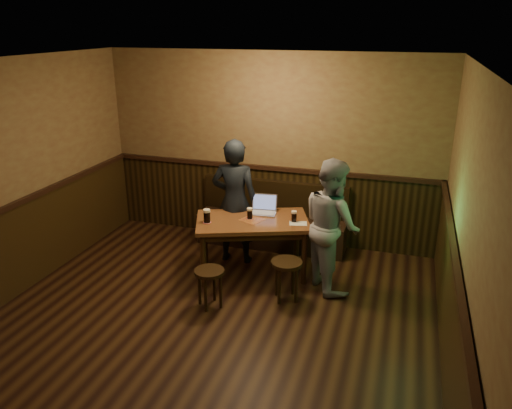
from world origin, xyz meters
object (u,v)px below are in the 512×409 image
object	(u,v)px
person_suit	(235,202)
pub_table	(252,227)
pint_mid	(250,213)
bench	(272,225)
pint_right	(294,216)
person_grey	(332,225)
stool_right	(287,269)
pint_left	(207,216)
stool_left	(209,277)
laptop	(264,208)

from	to	relation	value
person_suit	pub_table	bearing A→B (deg)	133.72
pint_mid	bench	bearing A→B (deg)	87.58
pint_right	person_grey	size ratio (longest dim) A/B	0.09
stool_right	pint_left	distance (m)	1.23
stool_left	laptop	distance (m)	1.34
person_suit	person_grey	size ratio (longest dim) A/B	1.04
pint_left	stool_left	bearing A→B (deg)	-66.44
bench	pint_mid	world-z (taller)	bench
pub_table	pint_right	xyz separation A→B (m)	(0.53, 0.09, 0.17)
pint_mid	pint_right	distance (m)	0.57
pint_left	stool_right	bearing A→B (deg)	-13.02
bench	stool_right	world-z (taller)	bench
stool_left	person_suit	xyz separation A→B (m)	(-0.12, 1.25, 0.49)
pub_table	laptop	world-z (taller)	laptop
pint_right	laptop	size ratio (longest dim) A/B	0.40
bench	pub_table	bearing A→B (deg)	-90.00
pint_left	person_suit	distance (m)	0.60
pub_table	pint_left	bearing A→B (deg)	-174.39
pub_table	pint_left	size ratio (longest dim) A/B	9.10
pint_left	pint_right	size ratio (longest dim) A/B	1.24
stool_right	person_grey	xyz separation A→B (m)	(0.44, 0.49, 0.43)
pub_table	laptop	bearing A→B (deg)	55.88
person_suit	laptop	bearing A→B (deg)	172.89
pint_left	person_grey	bearing A→B (deg)	8.64
pint_right	pint_left	bearing A→B (deg)	-161.22
pint_mid	person_suit	size ratio (longest dim) A/B	0.09
stool_right	bench	bearing A→B (deg)	111.75
bench	pint_mid	size ratio (longest dim) A/B	14.70
stool_left	person_grey	distance (m)	1.61
laptop	person_suit	bearing A→B (deg)	170.28
stool_left	pint_right	xyz separation A→B (m)	(0.75, 1.03, 0.46)
bench	person_grey	bearing A→B (deg)	-43.87
stool_left	pint_left	xyz separation A→B (m)	(-0.29, 0.68, 0.48)
pint_left	laptop	bearing A→B (deg)	43.24
pint_mid	pint_right	world-z (taller)	pint_mid
stool_left	pint_mid	bearing A→B (deg)	78.97
stool_left	pint_right	bearing A→B (deg)	53.90
pint_left	pint_right	bearing A→B (deg)	18.78
stool_right	pint_right	bearing A→B (deg)	95.92
laptop	pub_table	bearing A→B (deg)	-110.16
bench	pub_table	size ratio (longest dim) A/B	1.35
pint_left	laptop	world-z (taller)	laptop
pint_left	person_grey	xyz separation A→B (m)	(1.55, 0.24, -0.02)
pint_mid	person_grey	world-z (taller)	person_grey
person_suit	pint_right	bearing A→B (deg)	161.62
pub_table	person_suit	xyz separation A→B (m)	(-0.35, 0.31, 0.20)
bench	pint_right	bearing A→B (deg)	-58.70
stool_right	pint_mid	world-z (taller)	pint_mid
pint_mid	pint_right	xyz separation A→B (m)	(0.57, 0.08, -0.00)
bench	pint_mid	xyz separation A→B (m)	(-0.04, -0.94, 0.53)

